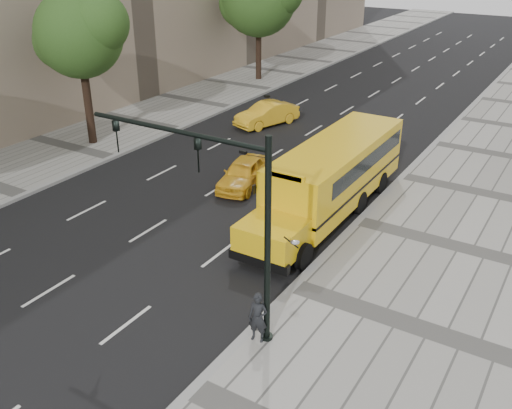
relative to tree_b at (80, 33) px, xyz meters
The scene contains 10 objects.
ground 12.14m from the tree_b, ahead, with size 140.00×140.00×0.00m, color black.
sidewalk_far 6.19m from the tree_b, 116.71° to the right, with size 6.00×140.00×0.15m, color #989690.
curb_museum 17.53m from the tree_b, ahead, with size 0.30×140.00×0.15m, color gray.
curb_far 6.62m from the tree_b, 25.79° to the right, with size 0.30×140.00×0.15m, color gray.
tree_b is the anchor object (origin of this frame).
school_bus 15.55m from the tree_b, ahead, with size 2.96×11.56×3.19m.
taxi_near 11.65m from the tree_b, ahead, with size 1.57×3.90×1.33m, color yellow.
taxi_far 11.79m from the tree_b, 52.09° to the left, with size 1.48×4.24×1.40m, color yellow.
pedestrian 20.15m from the tree_b, 30.20° to the right, with size 0.58×0.38×1.58m, color black.
traffic_signal 18.44m from the tree_b, 31.60° to the right, with size 6.18×0.36×6.40m.
Camera 1 is at (13.35, -19.99, 10.96)m, focal length 40.00 mm.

